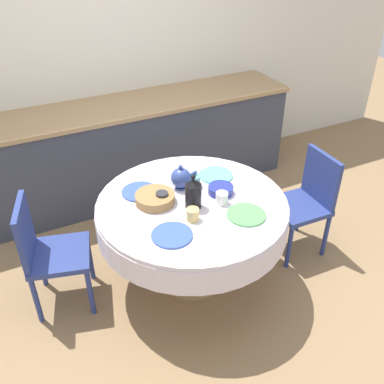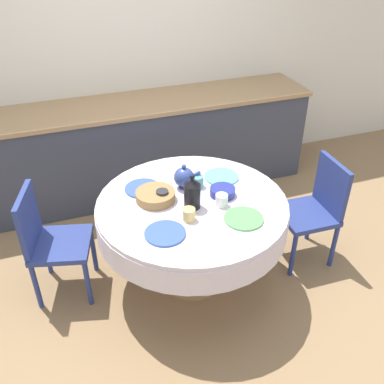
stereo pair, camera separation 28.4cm
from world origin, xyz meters
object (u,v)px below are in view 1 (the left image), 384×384
at_px(chair_right, 47,250).
at_px(teapot, 181,178).
at_px(chair_left, 307,199).
at_px(coffee_carafe, 193,193).

relative_size(chair_right, teapot, 4.29).
bearing_deg(chair_right, chair_left, 96.36).
bearing_deg(coffee_carafe, teapot, 83.55).
bearing_deg(teapot, chair_left, -13.25).
bearing_deg(chair_left, chair_right, 83.64).
bearing_deg(coffee_carafe, chair_left, 0.89).
bearing_deg(teapot, coffee_carafe, -96.45).
bearing_deg(chair_left, teapot, 78.97).
xyz_separation_m(chair_left, teapot, (-0.98, 0.23, 0.33)).
distance_m(chair_left, chair_right, 1.97).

